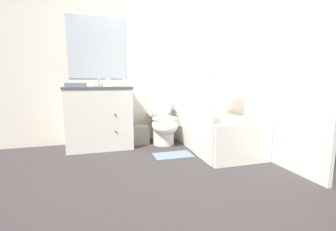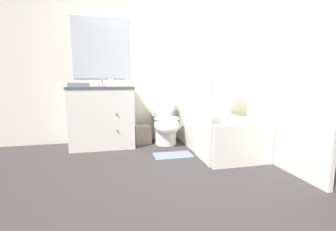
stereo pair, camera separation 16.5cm
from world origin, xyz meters
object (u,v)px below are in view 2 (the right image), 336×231
Objects in this scene: bathtub at (216,132)px; hand_towel_folded at (79,85)px; sink_faucet at (102,84)px; tissue_box at (111,83)px; toilet at (165,122)px; soap_dispenser at (127,82)px; bath_towel_folded at (220,119)px; bath_mat at (173,155)px; wastebasket at (143,134)px; vanity_cabinet at (103,116)px.

hand_towel_folded is (-1.89, 0.30, 0.68)m from bathtub.
sink_faucet is 0.21m from tissue_box.
soap_dispenser is at bearing 165.99° from toilet.
tissue_box is 0.56× the size of hand_towel_folded.
bath_mat is (-0.52, 0.25, -0.51)m from bath_towel_folded.
toilet is 0.40m from wastebasket.
bath_mat is at bearing -162.90° from bathtub.
hand_towel_folded reaches higher than toilet.
sink_faucet is 1.01m from wastebasket.
sink_faucet is 0.09× the size of bathtub.
tissue_box is at bearing 171.76° from toilet.
toilet is (0.94, -0.08, -0.12)m from vanity_cabinet.
bath_towel_folded reaches higher than bath_mat.
wastebasket is 1.08× the size of hand_towel_folded.
tissue_box reaches higher than vanity_cabinet.
tissue_box reaches higher than bath_mat.
sink_faucet reaches higher than toilet.
vanity_cabinet is at bearing -178.83° from wastebasket.
bath_mat is at bearing -23.28° from hand_towel_folded.
soap_dispenser reaches higher than vanity_cabinet.
bathtub is 0.57m from bath_towel_folded.
tissue_box is 0.29× the size of bath_mat.
wastebasket is 1.93× the size of tissue_box.
bath_towel_folded is (0.83, -0.97, 0.38)m from wastebasket.
vanity_cabinet is 1.05× the size of toilet.
bath_towel_folded is 0.62× the size of bath_mat.
tissue_box is 0.24m from soap_dispenser.
bath_towel_folded is at bearing -25.97° from bath_mat.
tissue_box reaches higher than wastebasket.
bath_mat is at bearing -54.90° from soap_dispenser.
toilet is 0.57× the size of bathtub.
sink_faucet is 1.05× the size of soap_dispenser.
bathtub is 11.33× the size of soap_dispenser.
soap_dispenser reaches higher than bathtub.
wastebasket is (0.60, 0.01, -0.32)m from vanity_cabinet.
sink_faucet reaches higher than tissue_box.
toilet reaches higher than bath_towel_folded.
toilet is 1.75× the size of bath_mat.
sink_faucet reaches higher than bath_towel_folded.
bathtub is 1.13m from wastebasket.
tissue_box reaches higher than bathtub.
sink_faucet reaches higher than bathtub.
vanity_cabinet reaches higher than bathtub.
tissue_box reaches higher than toilet.
wastebasket is at bearing 113.33° from bath_mat.
bathtub is at bearing -26.43° from wastebasket.
bath_mat is at bearing -66.67° from wastebasket.
hand_towel_folded is at bearing -167.38° from wastebasket.
vanity_cabinet is 2.97× the size of bath_towel_folded.
bath_mat is (1.20, -0.51, -0.92)m from hand_towel_folded.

